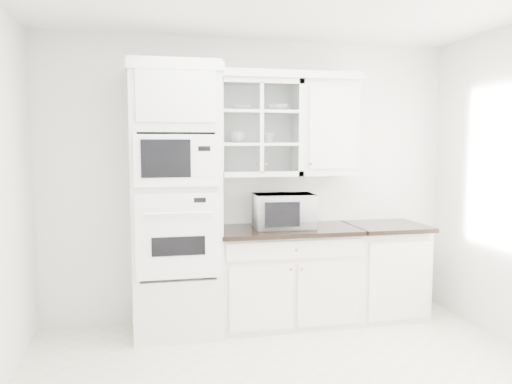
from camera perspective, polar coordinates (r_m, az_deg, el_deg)
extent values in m
cube|color=white|center=(4.88, -0.50, 1.38)|extent=(4.00, 0.02, 2.70)
cube|color=silver|center=(4.49, -9.14, -0.98)|extent=(0.76, 0.65, 2.40)
cube|color=white|center=(4.20, -8.87, -5.02)|extent=(0.70, 0.03, 0.72)
cube|color=black|center=(4.19, -8.84, -6.14)|extent=(0.44, 0.01, 0.16)
cube|color=white|center=(4.13, -9.00, 3.54)|extent=(0.70, 0.03, 0.43)
cube|color=black|center=(4.11, -10.25, 3.79)|extent=(0.40, 0.01, 0.31)
cube|color=silver|center=(4.82, 3.51, -9.69)|extent=(1.30, 0.60, 0.88)
cube|color=black|center=(4.68, 3.66, -4.36)|extent=(1.32, 0.67, 0.04)
cube|color=silver|center=(5.16, 14.41, -8.81)|extent=(0.70, 0.60, 0.88)
cube|color=black|center=(5.04, 14.71, -3.83)|extent=(0.72, 0.67, 0.04)
cube|color=silver|center=(4.72, 0.22, 7.31)|extent=(0.80, 0.33, 0.90)
cube|color=silver|center=(4.72, 0.22, 5.49)|extent=(0.74, 0.29, 0.02)
cube|color=silver|center=(4.73, 0.22, 9.13)|extent=(0.74, 0.29, 0.02)
cube|color=silver|center=(4.91, 8.02, 7.19)|extent=(0.55, 0.33, 0.90)
cube|color=white|center=(4.72, -0.99, 13.23)|extent=(2.14, 0.38, 0.07)
imported|color=white|center=(4.68, 3.15, -2.14)|extent=(0.57, 0.49, 0.32)
imported|color=white|center=(4.70, -1.58, 9.56)|extent=(0.22, 0.22, 0.05)
imported|color=white|center=(4.76, 2.54, 9.59)|extent=(0.23, 0.23, 0.06)
imported|color=white|center=(4.68, -2.11, 6.25)|extent=(0.14, 0.14, 0.11)
imported|color=white|center=(4.75, 1.48, 6.18)|extent=(0.12, 0.12, 0.09)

